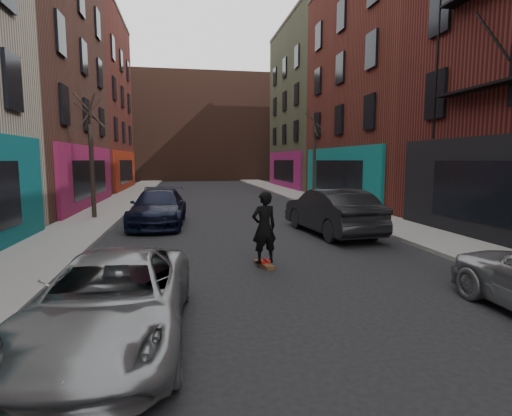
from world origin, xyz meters
name	(u,v)px	position (x,y,z in m)	size (l,w,h in m)	color
sidewalk_left	(129,196)	(-6.25, 30.00, 0.07)	(2.50, 84.00, 0.13)	gray
sidewalk_right	(291,193)	(6.25, 30.00, 0.07)	(2.50, 84.00, 0.13)	gray
building_far	(199,129)	(0.00, 56.00, 7.00)	(40.00, 10.00, 14.00)	#47281E
tree_left_far	(91,145)	(-6.20, 18.00, 3.38)	(2.00, 2.00, 6.50)	black
tree_right_far	(314,147)	(6.20, 24.00, 3.53)	(2.00, 2.00, 6.80)	black
parked_left_far	(112,300)	(-3.20, 5.01, 0.65)	(2.16, 4.69, 1.30)	gray
parked_left_end	(159,207)	(-3.20, 15.96, 0.75)	(2.11, 5.19, 1.51)	black
parked_right_end	(331,211)	(3.20, 12.88, 0.84)	(1.78, 5.10, 1.68)	black
skateboard	(264,265)	(-0.13, 8.81, 0.05)	(0.22, 0.80, 0.10)	brown
skateboarder	(264,227)	(-0.13, 8.81, 1.02)	(0.67, 0.44, 1.85)	black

